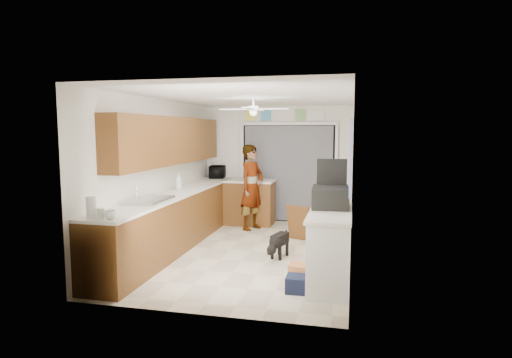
{
  "coord_description": "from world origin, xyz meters",
  "views": [
    {
      "loc": [
        1.59,
        -6.67,
        1.97
      ],
      "look_at": [
        0.0,
        0.4,
        1.15
      ],
      "focal_mm": 30.0,
      "sensor_mm": 36.0,
      "label": 1
    }
  ],
  "objects_px": {
    "paper_towel_roll": "(91,208)",
    "dog": "(280,244)",
    "suitcase": "(330,197)",
    "cup": "(110,215)",
    "man": "(252,187)",
    "soap_bottle": "(178,181)",
    "cardboard_box": "(303,273)",
    "microwave": "(218,172)",
    "navy_crate": "(299,284)"
  },
  "relations": [
    {
      "from": "man",
      "to": "dog",
      "type": "xyz_separation_m",
      "value": [
        0.87,
        -1.79,
        -0.64
      ]
    },
    {
      "from": "cardboard_box",
      "to": "cup",
      "type": "bearing_deg",
      "value": -154.33
    },
    {
      "from": "paper_towel_roll",
      "to": "cardboard_box",
      "type": "bearing_deg",
      "value": 23.32
    },
    {
      "from": "paper_towel_roll",
      "to": "dog",
      "type": "xyz_separation_m",
      "value": [
        1.92,
        2.01,
        -0.86
      ]
    },
    {
      "from": "man",
      "to": "paper_towel_roll",
      "type": "bearing_deg",
      "value": -171.19
    },
    {
      "from": "cup",
      "to": "navy_crate",
      "type": "bearing_deg",
      "value": 16.46
    },
    {
      "from": "paper_towel_roll",
      "to": "suitcase",
      "type": "distance_m",
      "value": 3.05
    },
    {
      "from": "microwave",
      "to": "man",
      "type": "height_order",
      "value": "man"
    },
    {
      "from": "microwave",
      "to": "cup",
      "type": "relative_size",
      "value": 3.58
    },
    {
      "from": "microwave",
      "to": "man",
      "type": "relative_size",
      "value": 0.28
    },
    {
      "from": "paper_towel_roll",
      "to": "suitcase",
      "type": "xyz_separation_m",
      "value": [
        2.72,
        1.38,
        0.01
      ]
    },
    {
      "from": "cup",
      "to": "suitcase",
      "type": "relative_size",
      "value": 0.21
    },
    {
      "from": "paper_towel_roll",
      "to": "soap_bottle",
      "type": "bearing_deg",
      "value": 89.74
    },
    {
      "from": "cup",
      "to": "man",
      "type": "height_order",
      "value": "man"
    },
    {
      "from": "dog",
      "to": "man",
      "type": "bearing_deg",
      "value": 130.83
    },
    {
      "from": "cup",
      "to": "cardboard_box",
      "type": "relative_size",
      "value": 0.37
    },
    {
      "from": "microwave",
      "to": "paper_towel_roll",
      "type": "xyz_separation_m",
      "value": [
        -0.11,
        -4.5,
        -0.0
      ]
    },
    {
      "from": "paper_towel_roll",
      "to": "suitcase",
      "type": "relative_size",
      "value": 0.4
    },
    {
      "from": "paper_towel_roll",
      "to": "man",
      "type": "height_order",
      "value": "man"
    },
    {
      "from": "dog",
      "to": "cup",
      "type": "bearing_deg",
      "value": -114.91
    },
    {
      "from": "soap_bottle",
      "to": "suitcase",
      "type": "relative_size",
      "value": 0.47
    },
    {
      "from": "paper_towel_roll",
      "to": "dog",
      "type": "distance_m",
      "value": 2.91
    },
    {
      "from": "microwave",
      "to": "navy_crate",
      "type": "distance_m",
      "value": 4.59
    },
    {
      "from": "suitcase",
      "to": "man",
      "type": "bearing_deg",
      "value": 121.73
    },
    {
      "from": "paper_towel_roll",
      "to": "dog",
      "type": "bearing_deg",
      "value": 46.27
    },
    {
      "from": "soap_bottle",
      "to": "cup",
      "type": "xyz_separation_m",
      "value": [
        0.24,
        -2.57,
        -0.1
      ]
    },
    {
      "from": "cardboard_box",
      "to": "paper_towel_roll",
      "type": "bearing_deg",
      "value": -156.68
    },
    {
      "from": "soap_bottle",
      "to": "man",
      "type": "bearing_deg",
      "value": 49.78
    },
    {
      "from": "soap_bottle",
      "to": "navy_crate",
      "type": "height_order",
      "value": "soap_bottle"
    },
    {
      "from": "suitcase",
      "to": "cardboard_box",
      "type": "height_order",
      "value": "suitcase"
    },
    {
      "from": "microwave",
      "to": "suitcase",
      "type": "bearing_deg",
      "value": -150.41
    },
    {
      "from": "man",
      "to": "soap_bottle",
      "type": "bearing_deg",
      "value": 164.07
    },
    {
      "from": "cardboard_box",
      "to": "suitcase",
      "type": "bearing_deg",
      "value": 46.97
    },
    {
      "from": "navy_crate",
      "to": "dog",
      "type": "relative_size",
      "value": 0.6
    },
    {
      "from": "suitcase",
      "to": "man",
      "type": "distance_m",
      "value": 2.95
    },
    {
      "from": "microwave",
      "to": "paper_towel_roll",
      "type": "height_order",
      "value": "microwave"
    },
    {
      "from": "man",
      "to": "dog",
      "type": "height_order",
      "value": "man"
    },
    {
      "from": "suitcase",
      "to": "navy_crate",
      "type": "xyz_separation_m",
      "value": [
        -0.32,
        -0.74,
        -0.98
      ]
    },
    {
      "from": "soap_bottle",
      "to": "paper_towel_roll",
      "type": "xyz_separation_m",
      "value": [
        -0.01,
        -2.57,
        -0.02
      ]
    },
    {
      "from": "dog",
      "to": "cardboard_box",
      "type": "bearing_deg",
      "value": -49.1
    },
    {
      "from": "microwave",
      "to": "cup",
      "type": "bearing_deg",
      "value": 171.47
    },
    {
      "from": "cardboard_box",
      "to": "dog",
      "type": "relative_size",
      "value": 0.66
    },
    {
      "from": "navy_crate",
      "to": "suitcase",
      "type": "bearing_deg",
      "value": 66.65
    },
    {
      "from": "cup",
      "to": "suitcase",
      "type": "xyz_separation_m",
      "value": [
        2.47,
        1.38,
        0.09
      ]
    },
    {
      "from": "soap_bottle",
      "to": "suitcase",
      "type": "distance_m",
      "value": 2.96
    },
    {
      "from": "suitcase",
      "to": "cardboard_box",
      "type": "xyz_separation_m",
      "value": [
        -0.32,
        -0.34,
        -0.97
      ]
    },
    {
      "from": "cardboard_box",
      "to": "navy_crate",
      "type": "relative_size",
      "value": 1.1
    },
    {
      "from": "man",
      "to": "dog",
      "type": "relative_size",
      "value": 3.16
    },
    {
      "from": "soap_bottle",
      "to": "man",
      "type": "height_order",
      "value": "man"
    },
    {
      "from": "suitcase",
      "to": "man",
      "type": "relative_size",
      "value": 0.38
    }
  ]
}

